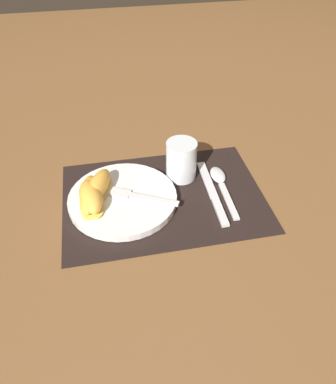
# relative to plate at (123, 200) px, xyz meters

# --- Properties ---
(ground_plane) EXTENTS (3.00, 3.00, 0.00)m
(ground_plane) POSITION_rel_plate_xyz_m (0.09, 0.00, -0.01)
(ground_plane) COLOR brown
(placemat) EXTENTS (0.44, 0.31, 0.00)m
(placemat) POSITION_rel_plate_xyz_m (0.09, 0.00, -0.01)
(placemat) COLOR black
(placemat) RESTS_ON ground_plane
(plate) EXTENTS (0.24, 0.24, 0.02)m
(plate) POSITION_rel_plate_xyz_m (0.00, 0.00, 0.00)
(plate) COLOR white
(plate) RESTS_ON placemat
(juice_glass) EXTENTS (0.07, 0.07, 0.09)m
(juice_glass) POSITION_rel_plate_xyz_m (0.14, 0.07, 0.03)
(juice_glass) COLOR silver
(juice_glass) RESTS_ON placemat
(knife) EXTENTS (0.02, 0.22, 0.01)m
(knife) POSITION_rel_plate_xyz_m (0.20, -0.01, -0.01)
(knife) COLOR silver
(knife) RESTS_ON placemat
(spoon) EXTENTS (0.04, 0.18, 0.01)m
(spoon) POSITION_rel_plate_xyz_m (0.23, 0.02, -0.00)
(spoon) COLOR silver
(spoon) RESTS_ON placemat
(fork) EXTENTS (0.17, 0.10, 0.00)m
(fork) POSITION_rel_plate_xyz_m (0.02, -0.00, 0.01)
(fork) COLOR silver
(fork) RESTS_ON plate
(citrus_wedge_0) EXTENTS (0.09, 0.12, 0.04)m
(citrus_wedge_0) POSITION_rel_plate_xyz_m (-0.05, 0.02, 0.03)
(citrus_wedge_0) COLOR #F7C656
(citrus_wedge_0) RESTS_ON plate
(citrus_wedge_1) EXTENTS (0.05, 0.13, 0.03)m
(citrus_wedge_1) POSITION_rel_plate_xyz_m (-0.07, 0.00, 0.02)
(citrus_wedge_1) COLOR #F7C656
(citrus_wedge_1) RESTS_ON plate
(citrus_wedge_2) EXTENTS (0.06, 0.11, 0.04)m
(citrus_wedge_2) POSITION_rel_plate_xyz_m (-0.07, -0.01, 0.03)
(citrus_wedge_2) COLOR #F7C656
(citrus_wedge_2) RESTS_ON plate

